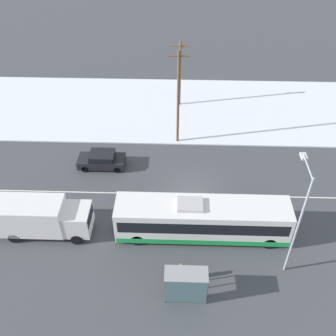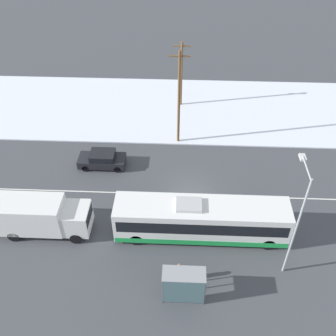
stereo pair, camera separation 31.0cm
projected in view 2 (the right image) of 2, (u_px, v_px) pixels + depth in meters
ground_plane at (191, 195)px, 32.42m from camera, size 120.00×120.00×0.00m
snow_lot at (191, 109)px, 42.37m from camera, size 80.00×12.78×0.12m
lane_marking_center at (191, 195)px, 32.42m from camera, size 60.00×0.12×0.00m
city_bus at (201, 220)px, 28.27m from camera, size 12.46×2.57×3.19m
box_truck at (39, 215)px, 28.47m from camera, size 7.05×2.30×2.97m
sedan_car at (102, 159)px, 34.73m from camera, size 4.12×1.80×1.48m
pedestrian_at_stop at (179, 271)px, 25.57m from camera, size 0.63×0.28×1.75m
bus_shelter at (184, 284)px, 24.11m from camera, size 2.69×1.20×2.40m
streetlamp at (298, 214)px, 23.76m from camera, size 0.36×2.53×8.44m
utility_pole_roadside at (179, 98)px, 34.85m from camera, size 1.80×0.24×9.27m
utility_pole_snowlot at (181, 73)px, 40.60m from camera, size 1.80×0.24×7.23m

